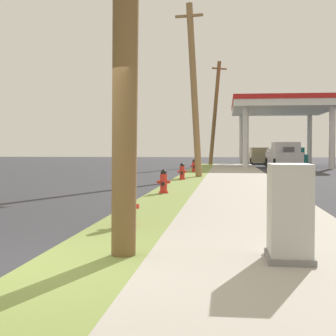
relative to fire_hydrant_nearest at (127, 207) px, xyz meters
The scene contains 13 objects.
ground_plane 3.34m from the fire_hydrant_nearest, 101.30° to the right, with size 160.00×160.00×0.00m, color #333338.
grass_verge 3.27m from the fire_hydrant_nearest, 89.10° to the right, with size 1.40×80.00×0.12m, color olive.
sidewalk_slab 4.03m from the fire_hydrant_nearest, 54.08° to the right, with size 3.20×80.00×0.12m, color #A8A093.
fire_hydrant_nearest is the anchor object (origin of this frame).
fire_hydrant_second 6.61m from the fire_hydrant_nearest, 91.36° to the left, with size 0.42×0.38×0.74m.
fire_hydrant_third 13.55m from the fire_hydrant_nearest, 90.74° to the left, with size 0.42×0.37×0.74m.
fire_hydrant_fourth 20.88m from the fire_hydrant_nearest, 90.30° to the left, with size 0.42×0.37×0.74m.
utility_pole_midground 16.52m from the fire_hydrant_nearest, 89.34° to the left, with size 1.40×0.46×8.49m.
utility_pole_background 34.95m from the fire_hydrant_nearest, 88.66° to the left, with size 1.57×1.07×8.82m.
utility_cabinet 3.63m from the fire_hydrant_nearest, 45.19° to the right, with size 0.56×0.77×1.20m.
car_teal_by_near_pump 34.70m from the fire_hydrant_nearest, 77.99° to the left, with size 1.96×4.51×1.57m.
car_tan_by_far_pump 41.23m from the fire_hydrant_nearest, 83.19° to the left, with size 2.21×4.61×1.57m.
truck_silver_at_forecourt 31.52m from the fire_hydrant_nearest, 78.70° to the left, with size 2.42×5.51×1.97m.
Camera 1 is at (2.42, -5.75, 1.52)m, focal length 54.37 mm.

